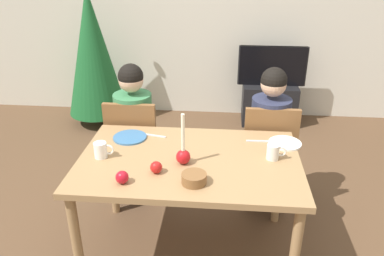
{
  "coord_description": "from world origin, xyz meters",
  "views": [
    {
      "loc": [
        0.21,
        -2.1,
        1.96
      ],
      "look_at": [
        0.0,
        0.2,
        0.87
      ],
      "focal_mm": 35.97,
      "sensor_mm": 36.0,
      "label": 1
    }
  ],
  "objects": [
    {
      "name": "person_left_child",
      "position": [
        -0.51,
        0.64,
        0.57
      ],
      "size": [
        0.3,
        0.3,
        1.17
      ],
      "color": "#33384C",
      "rests_on": "ground"
    },
    {
      "name": "fork_left",
      "position": [
        -0.28,
        0.3,
        0.75
      ],
      "size": [
        0.18,
        0.05,
        0.01
      ],
      "primitive_type": "cube",
      "rotation": [
        0.0,
        0.0,
        -0.21
      ],
      "color": "silver",
      "rests_on": "dining_table"
    },
    {
      "name": "mug_right",
      "position": [
        0.53,
        0.04,
        0.8
      ],
      "size": [
        0.12,
        0.08,
        0.1
      ],
      "color": "silver",
      "rests_on": "dining_table"
    },
    {
      "name": "ground_plane",
      "position": [
        0.0,
        0.0,
        0.0
      ],
      "size": [
        7.68,
        7.68,
        0.0
      ],
      "primitive_type": "plane",
      "color": "brown"
    },
    {
      "name": "tv",
      "position": [
        0.75,
        2.3,
        0.71
      ],
      "size": [
        0.79,
        0.05,
        0.46
      ],
      "color": "black",
      "rests_on": "tv_stand"
    },
    {
      "name": "plate_right",
      "position": [
        0.63,
        0.26,
        0.76
      ],
      "size": [
        0.22,
        0.22,
        0.01
      ],
      "primitive_type": "cylinder",
      "color": "white",
      "rests_on": "dining_table"
    },
    {
      "name": "back_wall",
      "position": [
        0.0,
        2.6,
        1.3
      ],
      "size": [
        6.4,
        0.1,
        2.6
      ],
      "primitive_type": "cube",
      "color": "beige",
      "rests_on": "ground"
    },
    {
      "name": "bowl_walnuts",
      "position": [
        0.05,
        -0.27,
        0.78
      ],
      "size": [
        0.14,
        0.14,
        0.06
      ],
      "primitive_type": "cylinder",
      "color": "brown",
      "rests_on": "dining_table"
    },
    {
      "name": "apple_near_candle",
      "position": [
        -0.18,
        -0.18,
        0.79
      ],
      "size": [
        0.07,
        0.07,
        0.07
      ],
      "primitive_type": "sphere",
      "color": "#B11917",
      "rests_on": "dining_table"
    },
    {
      "name": "christmas_tree",
      "position": [
        -1.31,
        2.12,
        0.87
      ],
      "size": [
        0.69,
        0.69,
        1.67
      ],
      "color": "brown",
      "rests_on": "ground"
    },
    {
      "name": "person_right_child",
      "position": [
        0.57,
        0.64,
        0.57
      ],
      "size": [
        0.3,
        0.3,
        1.17
      ],
      "color": "#33384C",
      "rests_on": "ground"
    },
    {
      "name": "apple_by_left_plate",
      "position": [
        -0.35,
        -0.31,
        0.79
      ],
      "size": [
        0.07,
        0.07,
        0.07
      ],
      "primitive_type": "sphere",
      "color": "#B61120",
      "rests_on": "dining_table"
    },
    {
      "name": "chair_left",
      "position": [
        -0.51,
        0.61,
        0.51
      ],
      "size": [
        0.4,
        0.4,
        0.9
      ],
      "color": "brown",
      "rests_on": "ground"
    },
    {
      "name": "candle_centerpiece",
      "position": [
        -0.03,
        -0.06,
        0.82
      ],
      "size": [
        0.09,
        0.09,
        0.33
      ],
      "color": "red",
      "rests_on": "dining_table"
    },
    {
      "name": "mug_left",
      "position": [
        -0.56,
        -0.03,
        0.8
      ],
      "size": [
        0.13,
        0.08,
        0.1
      ],
      "color": "white",
      "rests_on": "dining_table"
    },
    {
      "name": "tv_stand",
      "position": [
        0.75,
        2.3,
        0.24
      ],
      "size": [
        0.64,
        0.4,
        0.48
      ],
      "primitive_type": "cube",
      "color": "black",
      "rests_on": "ground"
    },
    {
      "name": "fork_right",
      "position": [
        0.46,
        0.28,
        0.75
      ],
      "size": [
        0.18,
        0.02,
        0.01
      ],
      "primitive_type": "cube",
      "rotation": [
        0.0,
        0.0,
        0.03
      ],
      "color": "silver",
      "rests_on": "dining_table"
    },
    {
      "name": "chair_right",
      "position": [
        0.57,
        0.61,
        0.51
      ],
      "size": [
        0.4,
        0.4,
        0.9
      ],
      "color": "brown",
      "rests_on": "ground"
    },
    {
      "name": "plate_left",
      "position": [
        -0.44,
        0.25,
        0.76
      ],
      "size": [
        0.23,
        0.23,
        0.01
      ],
      "primitive_type": "cylinder",
      "color": "teal",
      "rests_on": "dining_table"
    },
    {
      "name": "dining_table",
      "position": [
        0.0,
        0.0,
        0.67
      ],
      "size": [
        1.4,
        0.9,
        0.75
      ],
      "color": "#99754C",
      "rests_on": "ground"
    }
  ]
}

